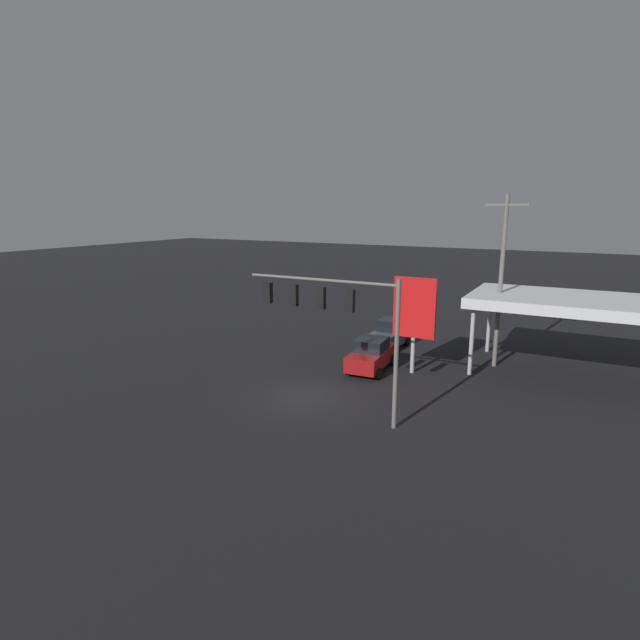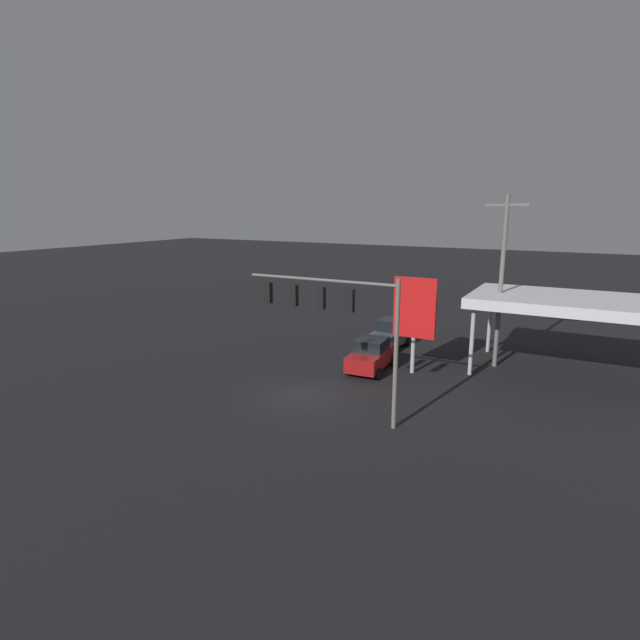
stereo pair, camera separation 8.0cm
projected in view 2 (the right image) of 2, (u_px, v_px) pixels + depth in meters
The scene contains 7 objects.
ground_plane at pixel (301, 397), 25.52m from camera, with size 200.00×200.00×0.00m, color black.
traffic_signal_assembly at pixel (333, 310), 22.32m from camera, with size 7.50×0.43×6.62m.
utility_pole at pixel (501, 278), 29.33m from camera, with size 2.40×0.26×10.23m.
gas_station_canopy at pixel (574, 303), 28.08m from camera, with size 11.00×6.65×4.55m.
price_sign at pixel (415, 310), 28.49m from camera, with size 2.48×0.27×5.63m.
hatchback_crossing at pixel (390, 334), 34.29m from camera, with size 2.13×3.89×1.97m.
sedan_far at pixel (371, 355), 29.61m from camera, with size 2.30×4.51×1.93m.
Camera 2 is at (-12.38, 20.60, 9.50)m, focal length 28.00 mm.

